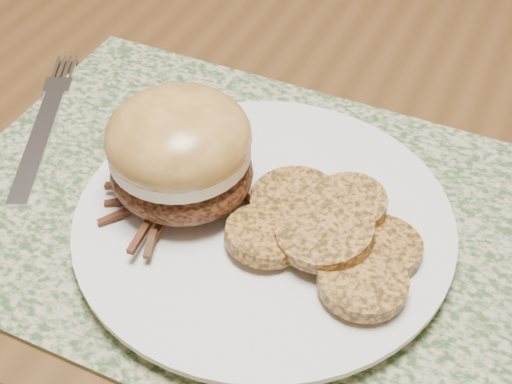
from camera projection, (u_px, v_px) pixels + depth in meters
ground at (209, 375)px, 1.29m from camera, size 3.50×3.50×0.00m
dining_table at (183, 66)px, 0.83m from camera, size 1.50×0.90×0.75m
placemat at (240, 211)px, 0.54m from camera, size 0.45×0.33×0.00m
dinner_plate at (264, 224)px, 0.52m from camera, size 0.26×0.26×0.02m
pork_sandwich at (180, 152)px, 0.51m from camera, size 0.14×0.14×0.08m
roasted_potatoes at (328, 232)px, 0.49m from camera, size 0.15×0.13×0.04m
fork at (46, 121)px, 0.62m from camera, size 0.10×0.19×0.00m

